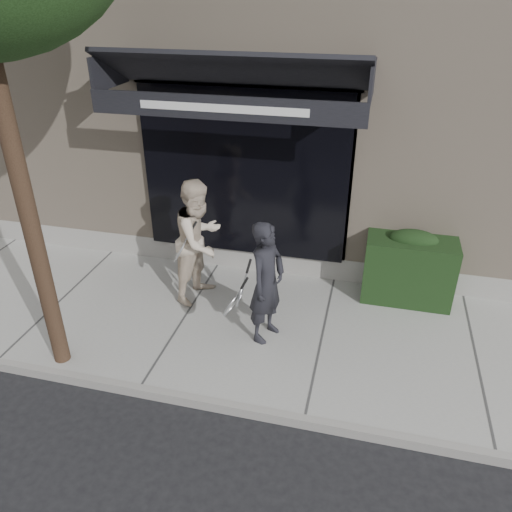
# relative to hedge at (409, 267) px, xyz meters

# --- Properties ---
(ground) EXTENTS (80.00, 80.00, 0.00)m
(ground) POSITION_rel_hedge_xyz_m (-1.10, -1.25, -0.66)
(ground) COLOR black
(ground) RESTS_ON ground
(sidewalk) EXTENTS (20.00, 3.00, 0.12)m
(sidewalk) POSITION_rel_hedge_xyz_m (-1.10, -1.25, -0.60)
(sidewalk) COLOR gray
(sidewalk) RESTS_ON ground
(curb) EXTENTS (20.00, 0.10, 0.14)m
(curb) POSITION_rel_hedge_xyz_m (-1.10, -2.80, -0.59)
(curb) COLOR gray
(curb) RESTS_ON ground
(building_facade) EXTENTS (14.30, 8.04, 5.64)m
(building_facade) POSITION_rel_hedge_xyz_m (-1.11, 3.71, 2.08)
(building_facade) COLOR #B9A48D
(building_facade) RESTS_ON ground
(hedge) EXTENTS (1.30, 0.70, 1.14)m
(hedge) POSITION_rel_hedge_xyz_m (0.00, 0.00, 0.00)
(hedge) COLOR black
(hedge) RESTS_ON sidewalk
(pedestrian_front) EXTENTS (0.78, 0.90, 1.70)m
(pedestrian_front) POSITION_rel_hedge_xyz_m (-1.86, -1.44, 0.31)
(pedestrian_front) COLOR black
(pedestrian_front) RESTS_ON sidewalk
(pedestrian_back) EXTENTS (0.95, 1.08, 1.88)m
(pedestrian_back) POSITION_rel_hedge_xyz_m (-3.04, -0.68, 0.40)
(pedestrian_back) COLOR beige
(pedestrian_back) RESTS_ON sidewalk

